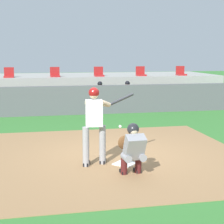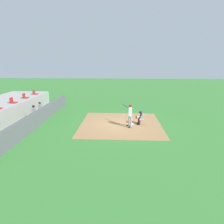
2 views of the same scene
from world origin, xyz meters
The scene contains 15 objects.
ground_plane centered at (0.00, 0.00, 0.00)m, with size 80.00×80.00×0.00m, color #387A33.
dirt_infield centered at (0.00, 0.00, 0.01)m, with size 6.40×6.40×0.01m, color #9E754C.
home_plate centered at (0.00, -0.80, 0.02)m, with size 0.44×0.44×0.02m, color white.
batter_at_plate centered at (-0.67, -0.71, 1.04)m, with size 1.34×0.72×1.80m.
catcher_crouched centered at (-0.02, -1.57, 0.61)m, with size 0.51×1.73×1.13m.
dugout_wall centered at (0.00, 6.50, 0.60)m, with size 13.00×0.30×1.20m, color #59595E.
dugout_bench centered at (0.00, 7.50, 0.23)m, with size 11.80×0.44×0.45m, color olive.
dugout_player_0 centered at (0.81, 7.34, 0.67)m, with size 0.49×0.70×1.30m.
dugout_player_1 centered at (2.08, 7.34, 0.67)m, with size 0.49×0.70×1.30m.
stands_platform centered at (0.00, 10.90, 0.70)m, with size 15.00×4.40×1.40m, color #9E9E99.
stadium_seat_1 centered at (-3.25, 9.38, 1.53)m, with size 0.46×0.46×0.48m.
stadium_seat_2 centered at (-1.08, 9.38, 1.53)m, with size 0.46×0.46×0.48m.
stadium_seat_3 centered at (1.08, 9.38, 1.53)m, with size 0.46×0.46×0.48m.
stadium_seat_4 centered at (3.25, 9.38, 1.53)m, with size 0.46×0.46×0.48m.
stadium_seat_5 centered at (5.42, 9.38, 1.53)m, with size 0.46×0.46×0.48m.
Camera 1 is at (-1.93, -8.85, 2.57)m, focal length 59.28 mm.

